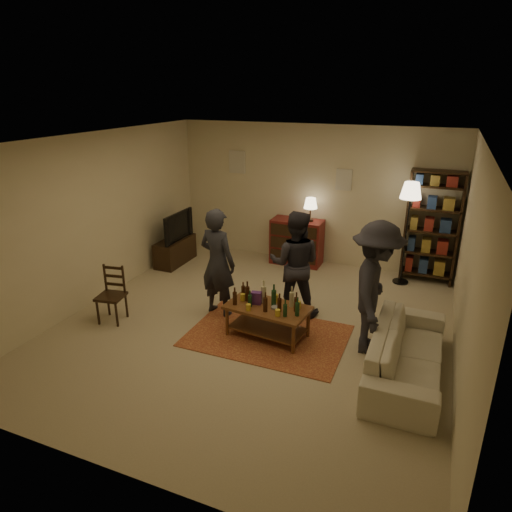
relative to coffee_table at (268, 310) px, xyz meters
The scene contains 13 objects.
floor 0.54m from the coffee_table, 148.53° to the left, with size 6.00×6.00×0.00m, color #C6B793.
room_shell 3.58m from the coffee_table, 106.63° to the left, with size 6.00×6.00×6.00m.
rug 0.41m from the coffee_table, 60.40° to the right, with size 2.20×1.50×0.01m, color maroon.
coffee_table is the anchor object (origin of this frame).
dining_chair 2.38m from the coffee_table, 169.94° to the right, with size 0.43×0.43×0.87m.
tv_stand 3.38m from the coffee_table, 144.14° to the left, with size 0.40×1.00×1.06m.
dresser 2.94m from the coffee_table, 99.56° to the left, with size 1.00×0.50×1.36m.
bookshelf 3.60m from the coffee_table, 56.62° to the left, with size 0.90×0.34×2.02m.
floor_lamp 3.31m from the coffee_table, 59.97° to the left, with size 0.36×0.36×1.84m.
sofa 1.92m from the coffee_table, ahead, with size 2.08×0.81×0.61m, color beige.
person_left 1.12m from the coffee_table, 158.39° to the left, with size 0.61×0.40×1.69m, color #25252C.
person_right 0.93m from the coffee_table, 81.71° to the left, with size 0.80×0.62×1.65m, color #26252C.
person_by_sofa 1.50m from the coffee_table, ahead, with size 1.16×0.67×1.80m, color #27262E.
Camera 1 is at (2.32, -5.52, 3.35)m, focal length 32.00 mm.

